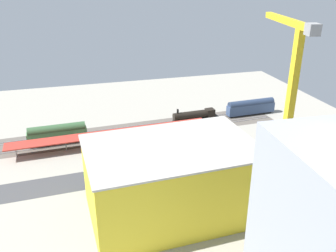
{
  "coord_description": "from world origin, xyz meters",
  "views": [
    {
      "loc": [
        19.06,
        88.7,
        49.71
      ],
      "look_at": [
        -5.56,
        0.33,
        9.94
      ],
      "focal_mm": 38.81,
      "sensor_mm": 36.0,
      "label": 1
    }
  ],
  "objects_px": {
    "freight_coach_far": "(57,134)",
    "street_tree_3": "(150,163)",
    "box_truck_0": "(121,174)",
    "street_tree_2": "(166,159)",
    "street_tree_0": "(92,174)",
    "parked_car_1": "(174,158)",
    "passenger_coach": "(251,107)",
    "parked_car_2": "(149,160)",
    "box_truck_2": "(183,162)",
    "parked_car_3": "(127,164)",
    "traffic_light": "(109,151)",
    "locomotive": "(196,116)",
    "street_tree_1": "(162,163)",
    "parked_car_0": "(197,154)",
    "street_tree_4": "(182,157)",
    "tower_crane": "(287,110)",
    "platform_canopy_near": "(112,133)",
    "construction_building": "(171,181)",
    "box_truck_1": "(173,168)"
  },
  "relations": [
    {
      "from": "freight_coach_far",
      "to": "street_tree_0",
      "type": "height_order",
      "value": "street_tree_0"
    },
    {
      "from": "parked_car_2",
      "to": "street_tree_1",
      "type": "relative_size",
      "value": 0.63
    },
    {
      "from": "box_truck_1",
      "to": "parked_car_0",
      "type": "bearing_deg",
      "value": -143.01
    },
    {
      "from": "tower_crane",
      "to": "street_tree_1",
      "type": "distance_m",
      "value": 33.91
    },
    {
      "from": "box_truck_0",
      "to": "street_tree_2",
      "type": "xyz_separation_m",
      "value": [
        -11.35,
        2.36,
        3.78
      ]
    },
    {
      "from": "platform_canopy_near",
      "to": "parked_car_3",
      "type": "height_order",
      "value": "platform_canopy_near"
    },
    {
      "from": "passenger_coach",
      "to": "parked_car_2",
      "type": "bearing_deg",
      "value": 29.97
    },
    {
      "from": "platform_canopy_near",
      "to": "construction_building",
      "type": "xyz_separation_m",
      "value": [
        -8.15,
        37.27,
        4.24
      ]
    },
    {
      "from": "freight_coach_far",
      "to": "tower_crane",
      "type": "height_order",
      "value": "tower_crane"
    },
    {
      "from": "box_truck_2",
      "to": "parked_car_0",
      "type": "bearing_deg",
      "value": -142.09
    },
    {
      "from": "street_tree_0",
      "to": "street_tree_3",
      "type": "xyz_separation_m",
      "value": [
        -14.42,
        -1.38,
        0.02
      ]
    },
    {
      "from": "parked_car_2",
      "to": "street_tree_4",
      "type": "bearing_deg",
      "value": 127.57
    },
    {
      "from": "box_truck_0",
      "to": "street_tree_4",
      "type": "xyz_separation_m",
      "value": [
        -15.75,
        1.87,
        3.47
      ]
    },
    {
      "from": "box_truck_1",
      "to": "street_tree_2",
      "type": "xyz_separation_m",
      "value": [
        2.23,
        1.73,
        4.01
      ]
    },
    {
      "from": "locomotive",
      "to": "street_tree_1",
      "type": "bearing_deg",
      "value": 58.15
    },
    {
      "from": "parked_car_1",
      "to": "street_tree_3",
      "type": "height_order",
      "value": "street_tree_3"
    },
    {
      "from": "parked_car_1",
      "to": "street_tree_4",
      "type": "xyz_separation_m",
      "value": [
        0.31,
        8.21,
        4.55
      ]
    },
    {
      "from": "street_tree_2",
      "to": "parked_car_1",
      "type": "bearing_deg",
      "value": -118.41
    },
    {
      "from": "freight_coach_far",
      "to": "street_tree_2",
      "type": "distance_m",
      "value": 39.24
    },
    {
      "from": "parked_car_2",
      "to": "traffic_light",
      "type": "relative_size",
      "value": 0.66
    },
    {
      "from": "passenger_coach",
      "to": "parked_car_1",
      "type": "distance_m",
      "value": 45.42
    },
    {
      "from": "platform_canopy_near",
      "to": "box_truck_0",
      "type": "height_order",
      "value": "platform_canopy_near"
    },
    {
      "from": "parked_car_0",
      "to": "parked_car_3",
      "type": "xyz_separation_m",
      "value": [
        20.35,
        -0.04,
        0.02
      ]
    },
    {
      "from": "tower_crane",
      "to": "street_tree_3",
      "type": "height_order",
      "value": "tower_crane"
    },
    {
      "from": "locomotive",
      "to": "street_tree_1",
      "type": "xyz_separation_m",
      "value": [
        21.57,
        34.72,
        2.84
      ]
    },
    {
      "from": "tower_crane",
      "to": "street_tree_3",
      "type": "bearing_deg",
      "value": -38.71
    },
    {
      "from": "street_tree_0",
      "to": "parked_car_1",
      "type": "bearing_deg",
      "value": -158.34
    },
    {
      "from": "parked_car_0",
      "to": "tower_crane",
      "type": "height_order",
      "value": "tower_crane"
    },
    {
      "from": "passenger_coach",
      "to": "street_tree_1",
      "type": "distance_m",
      "value": 55.19
    },
    {
      "from": "freight_coach_far",
      "to": "traffic_light",
      "type": "height_order",
      "value": "traffic_light"
    },
    {
      "from": "locomotive",
      "to": "construction_building",
      "type": "bearing_deg",
      "value": 64.48
    },
    {
      "from": "locomotive",
      "to": "box_truck_2",
      "type": "bearing_deg",
      "value": 64.19
    },
    {
      "from": "street_tree_0",
      "to": "parked_car_0",
      "type": "bearing_deg",
      "value": -162.85
    },
    {
      "from": "parked_car_1",
      "to": "box_truck_2",
      "type": "distance_m",
      "value": 4.66
    },
    {
      "from": "freight_coach_far",
      "to": "street_tree_3",
      "type": "xyz_separation_m",
      "value": [
        -22.69,
        27.69,
        1.35
      ]
    },
    {
      "from": "parked_car_0",
      "to": "street_tree_1",
      "type": "relative_size",
      "value": 0.61
    },
    {
      "from": "street_tree_0",
      "to": "platform_canopy_near",
      "type": "bearing_deg",
      "value": -108.01
    },
    {
      "from": "street_tree_3",
      "to": "street_tree_2",
      "type": "bearing_deg",
      "value": 168.64
    },
    {
      "from": "parked_car_3",
      "to": "parked_car_1",
      "type": "bearing_deg",
      "value": 179.61
    },
    {
      "from": "locomotive",
      "to": "parked_car_0",
      "type": "height_order",
      "value": "locomotive"
    },
    {
      "from": "parked_car_1",
      "to": "parked_car_3",
      "type": "relative_size",
      "value": 1.04
    },
    {
      "from": "street_tree_1",
      "to": "street_tree_2",
      "type": "relative_size",
      "value": 0.89
    },
    {
      "from": "parked_car_0",
      "to": "parked_car_3",
      "type": "relative_size",
      "value": 1.02
    },
    {
      "from": "platform_canopy_near",
      "to": "street_tree_3",
      "type": "height_order",
      "value": "street_tree_3"
    },
    {
      "from": "freight_coach_far",
      "to": "parked_car_2",
      "type": "bearing_deg",
      "value": 141.83
    },
    {
      "from": "freight_coach_far",
      "to": "parked_car_0",
      "type": "distance_m",
      "value": 43.27
    },
    {
      "from": "street_tree_1",
      "to": "street_tree_0",
      "type": "bearing_deg",
      "value": 1.89
    },
    {
      "from": "box_truck_2",
      "to": "street_tree_0",
      "type": "distance_m",
      "value": 25.04
    },
    {
      "from": "parked_car_3",
      "to": "box_truck_0",
      "type": "bearing_deg",
      "value": 68.33
    },
    {
      "from": "street_tree_0",
      "to": "street_tree_2",
      "type": "distance_m",
      "value": 18.62
    }
  ]
}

